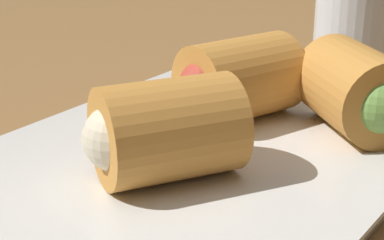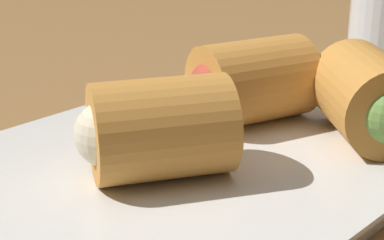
% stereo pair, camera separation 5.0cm
% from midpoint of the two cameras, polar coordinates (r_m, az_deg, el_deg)
% --- Properties ---
extents(table_surface, '(1.80, 1.40, 0.02)m').
position_cam_midpoint_polar(table_surface, '(0.41, -1.67, -6.04)').
color(table_surface, olive).
rests_on(table_surface, ground).
extents(serving_plate, '(0.35, 0.25, 0.01)m').
position_cam_midpoint_polar(serving_plate, '(0.40, -3.57, -4.17)').
color(serving_plate, silver).
rests_on(serving_plate, table_surface).
extents(roll_front_left, '(0.10, 0.09, 0.06)m').
position_cam_midpoint_polar(roll_front_left, '(0.36, -6.89, -1.09)').
color(roll_front_left, '#C68438').
rests_on(roll_front_left, serving_plate).
extents(roll_front_right, '(0.09, 0.08, 0.06)m').
position_cam_midpoint_polar(roll_front_right, '(0.45, 0.61, 3.51)').
color(roll_front_right, '#C68438').
rests_on(roll_front_right, serving_plate).
extents(roll_back_left, '(0.09, 0.10, 0.06)m').
position_cam_midpoint_polar(roll_back_left, '(0.43, 11.50, 2.42)').
color(roll_back_left, '#C68438').
rests_on(roll_back_left, serving_plate).
extents(drinking_glass, '(0.07, 0.07, 0.09)m').
position_cam_midpoint_polar(drinking_glass, '(0.59, 11.83, 7.55)').
color(drinking_glass, silver).
rests_on(drinking_glass, table_surface).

